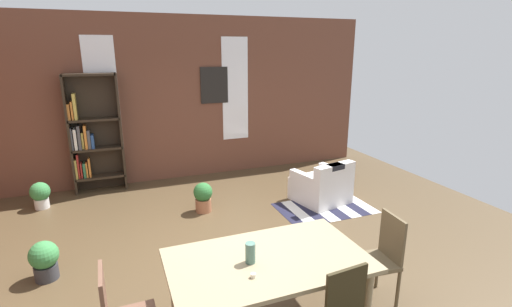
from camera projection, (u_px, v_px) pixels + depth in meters
name	position (u px, v px, depth m)	size (l,w,h in m)	color
ground_plane	(228.00, 266.00, 4.56)	(9.44, 9.44, 0.00)	#4D3C27
back_wall_brick	(173.00, 100.00, 7.32)	(8.26, 0.12, 3.20)	brown
window_pane_0	(103.00, 95.00, 6.77)	(0.55, 0.02, 2.08)	white
window_pane_1	(235.00, 89.00, 7.66)	(0.55, 0.02, 2.08)	white
dining_table	(268.00, 266.00, 3.34)	(1.78, 1.05, 0.76)	#928260
vase_on_table	(250.00, 253.00, 3.24)	(0.09, 0.09, 0.19)	#4C7266
tealight_candle_0	(253.00, 275.00, 3.04)	(0.04, 0.04, 0.04)	silver
dining_chair_head_right	(381.00, 256.00, 3.82)	(0.43, 0.43, 0.95)	brown
bookshelf_tall	(92.00, 135.00, 6.72)	(0.90, 0.29, 2.16)	#2D2319
armchair_white	(322.00, 187.00, 6.40)	(0.95, 0.95, 0.75)	silver
potted_plant_by_shelf	(40.00, 194.00, 6.15)	(0.31, 0.31, 0.45)	silver
potted_plant_corner	(203.00, 196.00, 6.02)	(0.31, 0.31, 0.49)	#9E6042
potted_plant_window	(44.00, 259.00, 4.24)	(0.32, 0.32, 0.47)	#333338
striped_rug	(325.00, 208.00, 6.20)	(1.54, 0.98, 0.01)	#1E1E33
framed_picture	(214.00, 85.00, 7.47)	(0.56, 0.03, 0.72)	black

